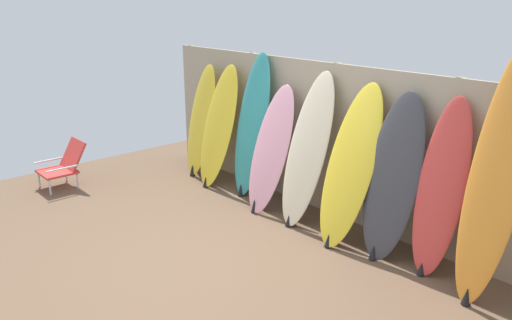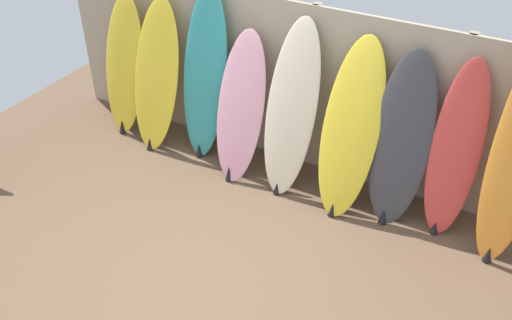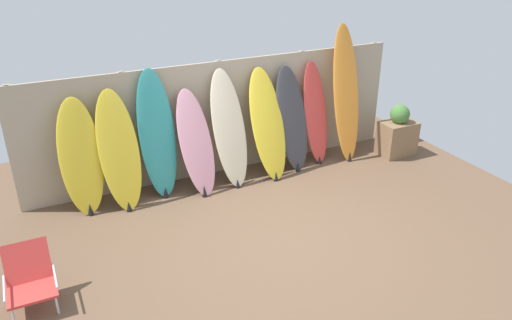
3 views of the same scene
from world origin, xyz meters
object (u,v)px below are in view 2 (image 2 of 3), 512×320
object	(u,v)px
surfboard_yellow_1	(156,77)
surfboard_yellow_5	(351,130)
surfboard_pink_3	(240,109)
surfboard_cream_4	(291,110)
surfboard_charcoal_6	(401,141)
surfboard_red_7	(455,152)
surfboard_yellow_0	(124,67)
surfboard_teal_2	(205,76)

from	to	relation	value
surfboard_yellow_1	surfboard_yellow_5	size ratio (longest dim) A/B	0.98
surfboard_pink_3	surfboard_yellow_5	size ratio (longest dim) A/B	0.90
surfboard_cream_4	surfboard_yellow_1	bearing A→B (deg)	-179.75
surfboard_charcoal_6	surfboard_red_7	xyz separation A→B (m)	(0.48, 0.06, 0.00)
surfboard_yellow_0	surfboard_red_7	bearing A→B (deg)	0.54
surfboard_yellow_1	surfboard_teal_2	distance (m)	0.59
surfboard_cream_4	surfboard_charcoal_6	distance (m)	1.11
surfboard_pink_3	surfboard_teal_2	bearing A→B (deg)	163.80
surfboard_yellow_0	surfboard_red_7	world-z (taller)	surfboard_red_7
surfboard_yellow_5	surfboard_charcoal_6	bearing A→B (deg)	7.91
surfboard_teal_2	surfboard_charcoal_6	xyz separation A→B (m)	(2.17, -0.06, -0.10)
surfboard_cream_4	surfboard_red_7	world-z (taller)	surfboard_cream_4
surfboard_pink_3	surfboard_red_7	world-z (taller)	surfboard_red_7
surfboard_yellow_1	surfboard_charcoal_6	xyz separation A→B (m)	(2.75, 0.04, 0.00)
surfboard_yellow_1	surfboard_cream_4	size ratio (longest dim) A/B	0.95
surfboard_yellow_1	surfboard_charcoal_6	world-z (taller)	surfboard_charcoal_6
surfboard_yellow_0	surfboard_yellow_1	xyz separation A→B (m)	(0.50, -0.06, 0.02)
surfboard_cream_4	surfboard_yellow_5	world-z (taller)	surfboard_cream_4
surfboard_charcoal_6	surfboard_red_7	distance (m)	0.48
surfboard_yellow_1	surfboard_pink_3	size ratio (longest dim) A/B	1.09
surfboard_teal_2	surfboard_yellow_5	size ratio (longest dim) A/B	1.10
surfboard_yellow_0	surfboard_red_7	xyz separation A→B (m)	(3.73, 0.04, 0.03)
surfboard_yellow_5	surfboard_charcoal_6	xyz separation A→B (m)	(0.47, 0.07, -0.01)
surfboard_teal_2	surfboard_red_7	bearing A→B (deg)	-0.11
surfboard_red_7	surfboard_charcoal_6	bearing A→B (deg)	-173.06
surfboard_charcoal_6	surfboard_cream_4	bearing A→B (deg)	-178.22
surfboard_yellow_0	surfboard_cream_4	world-z (taller)	surfboard_cream_4
surfboard_teal_2	surfboard_yellow_5	bearing A→B (deg)	-4.30
surfboard_yellow_0	surfboard_red_7	size ratio (longest dim) A/B	0.96
surfboard_teal_2	surfboard_yellow_5	world-z (taller)	surfboard_teal_2
surfboard_cream_4	surfboard_teal_2	bearing A→B (deg)	174.81
surfboard_yellow_1	surfboard_cream_4	world-z (taller)	surfboard_cream_4
surfboard_red_7	surfboard_cream_4	bearing A→B (deg)	-176.66
surfboard_yellow_1	surfboard_cream_4	xyz separation A→B (m)	(1.64, 0.01, 0.04)
surfboard_yellow_1	surfboard_yellow_0	bearing A→B (deg)	172.73
surfboard_pink_3	surfboard_red_7	xyz separation A→B (m)	(2.13, 0.15, 0.08)
surfboard_yellow_1	surfboard_cream_4	distance (m)	1.65
surfboard_yellow_5	surfboard_charcoal_6	distance (m)	0.47
surfboard_red_7	surfboard_pink_3	bearing A→B (deg)	-176.07
surfboard_charcoal_6	surfboard_red_7	size ratio (longest dim) A/B	0.99
surfboard_red_7	surfboard_yellow_5	bearing A→B (deg)	-172.58
surfboard_cream_4	surfboard_yellow_5	bearing A→B (deg)	-2.80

